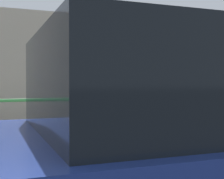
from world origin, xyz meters
TOP-DOWN VIEW (x-y plane):
  - sidewalk_curb at (0.00, 1.46)m, footprint 36.00×2.92m
  - parking_meter at (-0.22, 0.32)m, footprint 0.18×0.19m
  - pedestrian_at_meter at (-0.78, 0.35)m, footprint 0.61×0.45m
  - parked_sedan_blue at (-0.73, -1.51)m, footprint 4.63×1.88m
  - background_railing at (0.00, 2.80)m, footprint 24.06×0.06m
  - backdrop_wall at (0.00, 5.09)m, footprint 32.00×0.50m

SIDE VIEW (x-z plane):
  - sidewalk_curb at x=0.00m, z-range 0.00..0.15m
  - background_railing at x=0.00m, z-range 0.37..1.36m
  - parked_sedan_blue at x=-0.73m, z-range -0.01..1.75m
  - pedestrian_at_meter at x=-0.78m, z-range 0.25..1.87m
  - parking_meter at x=-0.22m, z-range 0.49..1.92m
  - backdrop_wall at x=0.00m, z-range 0.00..3.29m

